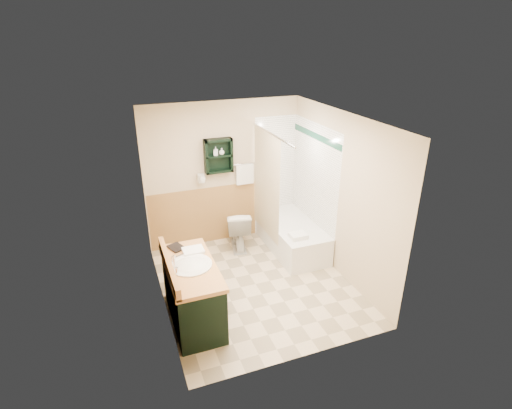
# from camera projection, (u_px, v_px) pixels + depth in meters

# --- Properties ---
(floor) EXTENTS (3.00, 3.00, 0.00)m
(floor) POSITION_uv_depth(u_px,v_px,m) (256.00, 284.00, 5.80)
(floor) COLOR beige
(floor) RESTS_ON ground
(back_wall) EXTENTS (2.60, 0.04, 2.40)m
(back_wall) POSITION_uv_depth(u_px,v_px,m) (223.00, 174.00, 6.62)
(back_wall) COLOR beige
(back_wall) RESTS_ON ground
(left_wall) EXTENTS (0.04, 3.00, 2.40)m
(left_wall) POSITION_uv_depth(u_px,v_px,m) (155.00, 225.00, 4.89)
(left_wall) COLOR beige
(left_wall) RESTS_ON ground
(right_wall) EXTENTS (0.04, 3.00, 2.40)m
(right_wall) POSITION_uv_depth(u_px,v_px,m) (341.00, 196.00, 5.74)
(right_wall) COLOR beige
(right_wall) RESTS_ON ground
(ceiling) EXTENTS (2.60, 3.00, 0.04)m
(ceiling) POSITION_uv_depth(u_px,v_px,m) (255.00, 117.00, 4.82)
(ceiling) COLOR white
(ceiling) RESTS_ON back_wall
(wainscot_left) EXTENTS (2.98, 2.98, 1.00)m
(wainscot_left) POSITION_uv_depth(u_px,v_px,m) (163.00, 272.00, 5.18)
(wainscot_left) COLOR #B08247
(wainscot_left) RESTS_ON left_wall
(wainscot_back) EXTENTS (2.58, 2.58, 1.00)m
(wainscot_back) POSITION_uv_depth(u_px,v_px,m) (225.00, 213.00, 6.87)
(wainscot_back) COLOR #B08247
(wainscot_back) RESTS_ON back_wall
(mirror_frame) EXTENTS (1.30, 1.30, 1.00)m
(mirror_frame) POSITION_uv_depth(u_px,v_px,m) (164.00, 221.00, 4.31)
(mirror_frame) COLOR brown
(mirror_frame) RESTS_ON left_wall
(mirror_glass) EXTENTS (1.20, 1.20, 0.90)m
(mirror_glass) POSITION_uv_depth(u_px,v_px,m) (164.00, 221.00, 4.32)
(mirror_glass) COLOR white
(mirror_glass) RESTS_ON left_wall
(tile_right) EXTENTS (1.50, 1.50, 2.10)m
(tile_right) POSITION_uv_depth(u_px,v_px,m) (313.00, 188.00, 6.43)
(tile_right) COLOR white
(tile_right) RESTS_ON right_wall
(tile_back) EXTENTS (0.95, 0.95, 2.10)m
(tile_back) POSITION_uv_depth(u_px,v_px,m) (281.00, 176.00, 6.97)
(tile_back) COLOR white
(tile_back) RESTS_ON back_wall
(tile_accent) EXTENTS (1.50, 1.50, 0.10)m
(tile_accent) POSITION_uv_depth(u_px,v_px,m) (316.00, 136.00, 6.09)
(tile_accent) COLOR #134433
(tile_accent) RESTS_ON right_wall
(wall_shelf) EXTENTS (0.45, 0.15, 0.55)m
(wall_shelf) POSITION_uv_depth(u_px,v_px,m) (218.00, 156.00, 6.34)
(wall_shelf) COLOR black
(wall_shelf) RESTS_ON back_wall
(hair_dryer) EXTENTS (0.10, 0.24, 0.18)m
(hair_dryer) POSITION_uv_depth(u_px,v_px,m) (201.00, 178.00, 6.41)
(hair_dryer) COLOR silver
(hair_dryer) RESTS_ON back_wall
(towel_bar) EXTENTS (0.40, 0.06, 0.40)m
(towel_bar) POSITION_uv_depth(u_px,v_px,m) (244.00, 164.00, 6.61)
(towel_bar) COLOR white
(towel_bar) RESTS_ON back_wall
(curtain_rod) EXTENTS (0.03, 1.60, 0.03)m
(curtain_rod) POSITION_uv_depth(u_px,v_px,m) (271.00, 134.00, 5.81)
(curtain_rod) COLOR silver
(curtain_rod) RESTS_ON back_wall
(shower_curtain) EXTENTS (1.05, 1.05, 1.70)m
(shower_curtain) POSITION_uv_depth(u_px,v_px,m) (266.00, 184.00, 6.30)
(shower_curtain) COLOR beige
(shower_curtain) RESTS_ON curtain_rod
(vanity) EXTENTS (0.59, 1.25, 0.80)m
(vanity) POSITION_uv_depth(u_px,v_px,m) (193.00, 293.00, 4.95)
(vanity) COLOR black
(vanity) RESTS_ON ground
(bathtub) EXTENTS (0.71, 1.50, 0.47)m
(bathtub) POSITION_uv_depth(u_px,v_px,m) (292.00, 236.00, 6.64)
(bathtub) COLOR silver
(bathtub) RESTS_ON ground
(toilet) EXTENTS (0.51, 0.75, 0.67)m
(toilet) POSITION_uv_depth(u_px,v_px,m) (238.00, 229.00, 6.66)
(toilet) COLOR silver
(toilet) RESTS_ON ground
(counter_towel) EXTENTS (0.26, 0.21, 0.04)m
(counter_towel) POSITION_uv_depth(u_px,v_px,m) (193.00, 251.00, 5.08)
(counter_towel) COLOR white
(counter_towel) RESTS_ON vanity
(vanity_book) EXTENTS (0.17, 0.08, 0.23)m
(vanity_book) POSITION_uv_depth(u_px,v_px,m) (170.00, 243.00, 5.07)
(vanity_book) COLOR black
(vanity_book) RESTS_ON vanity
(tub_towel) EXTENTS (0.25, 0.21, 0.07)m
(tub_towel) POSITION_uv_depth(u_px,v_px,m) (298.00, 236.00, 6.08)
(tub_towel) COLOR white
(tub_towel) RESTS_ON bathtub
(soap_bottle_a) EXTENTS (0.11, 0.15, 0.06)m
(soap_bottle_a) POSITION_uv_depth(u_px,v_px,m) (216.00, 153.00, 6.31)
(soap_bottle_a) COLOR silver
(soap_bottle_a) RESTS_ON wall_shelf
(soap_bottle_b) EXTENTS (0.12, 0.13, 0.08)m
(soap_bottle_b) POSITION_uv_depth(u_px,v_px,m) (222.00, 152.00, 6.33)
(soap_bottle_b) COLOR silver
(soap_bottle_b) RESTS_ON wall_shelf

